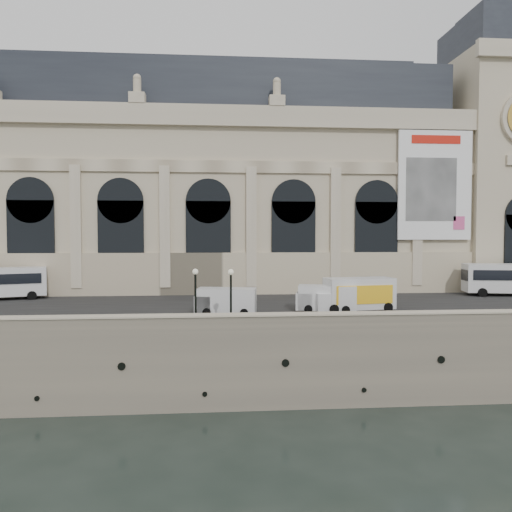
# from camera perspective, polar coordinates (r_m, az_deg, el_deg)

# --- Properties ---
(ground) EXTENTS (260.00, 260.00, 0.00)m
(ground) POSITION_cam_1_polar(r_m,az_deg,el_deg) (38.91, 0.32, -17.30)
(ground) COLOR black
(ground) RESTS_ON ground
(quay) EXTENTS (160.00, 70.00, 6.00)m
(quay) POSITION_cam_1_polar(r_m,az_deg,el_deg) (72.25, -2.08, -5.56)
(quay) COLOR gray
(quay) RESTS_ON ground
(street) EXTENTS (160.00, 24.00, 0.06)m
(street) POSITION_cam_1_polar(r_m,az_deg,el_deg) (51.06, -1.04, -5.52)
(street) COLOR #2D2D2D
(street) RESTS_ON quay
(parapet) EXTENTS (160.00, 1.40, 1.21)m
(parapet) POSITION_cam_1_polar(r_m,az_deg,el_deg) (37.77, 0.24, -7.50)
(parapet) COLOR gray
(parapet) RESTS_ON quay
(museum) EXTENTS (69.00, 18.70, 29.10)m
(museum) POSITION_cam_1_polar(r_m,az_deg,el_deg) (67.68, -7.06, 8.07)
(museum) COLOR #C2B795
(museum) RESTS_ON quay
(clock_pavilion) EXTENTS (13.00, 14.72, 36.70)m
(clock_pavilion) POSITION_cam_1_polar(r_m,az_deg,el_deg) (75.03, 25.54, 10.14)
(clock_pavilion) COLOR #C2B795
(clock_pavilion) RESTS_ON quay
(van_b) EXTENTS (5.59, 2.86, 2.38)m
(van_b) POSITION_cam_1_polar(r_m,az_deg,el_deg) (44.62, -3.78, -5.17)
(van_b) COLOR silver
(van_b) RESTS_ON quay
(van_c) EXTENTS (5.79, 3.20, 2.44)m
(van_c) POSITION_cam_1_polar(r_m,az_deg,el_deg) (46.64, 7.71, -4.81)
(van_c) COLOR silver
(van_c) RESTS_ON quay
(box_truck) EXTENTS (7.90, 3.58, 3.08)m
(box_truck) POSITION_cam_1_polar(r_m,az_deg,el_deg) (47.58, 11.23, -4.32)
(box_truck) COLOR silver
(box_truck) RESTS_ON quay
(lamp_left) EXTENTS (0.46, 0.46, 4.50)m
(lamp_left) POSITION_cam_1_polar(r_m,az_deg,el_deg) (39.28, -6.93, -4.74)
(lamp_left) COLOR black
(lamp_left) RESTS_ON quay
(lamp_right) EXTENTS (0.46, 0.46, 4.50)m
(lamp_right) POSITION_cam_1_polar(r_m,az_deg,el_deg) (38.68, -2.89, -4.84)
(lamp_right) COLOR black
(lamp_right) RESTS_ON quay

